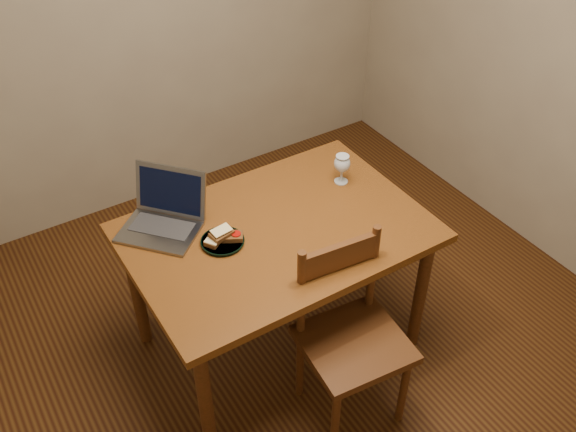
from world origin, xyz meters
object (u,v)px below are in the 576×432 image
chair (352,331)px  table (277,244)px  plate (223,242)px  laptop (165,212)px  milk_glass (342,169)px

chair → table: bearing=104.2°
plate → laptop: 0.30m
table → laptop: laptop is taller
plate → milk_glass: bearing=7.5°
plate → milk_glass: 0.70m
milk_glass → plate: bearing=-172.5°
table → laptop: size_ratio=2.90×
plate → laptop: bearing=121.3°
chair → laptop: 0.96m
milk_glass → table: bearing=-162.8°
plate → milk_glass: milk_glass is taller
chair → laptop: (-0.47, 0.78, 0.31)m
table → milk_glass: 0.49m
table → plate: size_ratio=6.89×
table → chair: size_ratio=2.82×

